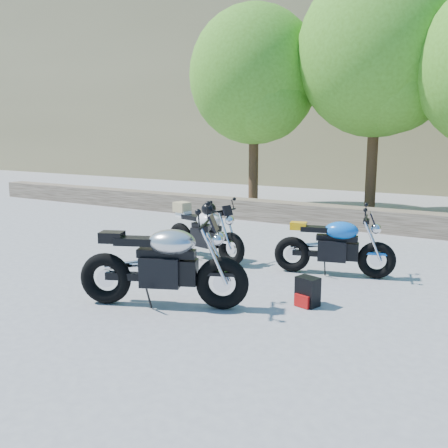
{
  "coord_description": "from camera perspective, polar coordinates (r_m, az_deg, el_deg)",
  "views": [
    {
      "loc": [
        4.21,
        -5.73,
        2.19
      ],
      "look_at": [
        0.2,
        1.0,
        0.75
      ],
      "focal_mm": 40.0,
      "sensor_mm": 36.0,
      "label": 1
    }
  ],
  "objects": [
    {
      "name": "ground",
      "position": [
        7.44,
        -5.31,
        -6.74
      ],
      "size": [
        90.0,
        90.0,
        0.0
      ],
      "primitive_type": "plane",
      "color": "gray",
      "rests_on": "ground"
    },
    {
      "name": "backpack",
      "position": [
        6.52,
        9.5,
        -7.67
      ],
      "size": [
        0.32,
        0.3,
        0.38
      ],
      "rotation": [
        0.0,
        0.0,
        -0.28
      ],
      "color": "black",
      "rests_on": "ground"
    },
    {
      "name": "tree_decid_left",
      "position": [
        14.54,
        3.75,
        16.08
      ],
      "size": [
        3.67,
        3.67,
        5.62
      ],
      "color": "#382314",
      "rests_on": "ground"
    },
    {
      "name": "tree_decid_mid",
      "position": [
        13.8,
        17.49,
        17.64
      ],
      "size": [
        4.08,
        4.08,
        6.24
      ],
      "color": "#382314",
      "rests_on": "ground"
    },
    {
      "name": "stone_wall",
      "position": [
        12.15,
        10.11,
        1.06
      ],
      "size": [
        22.0,
        0.55,
        0.5
      ],
      "primitive_type": "cube",
      "color": "#473B2F",
      "rests_on": "ground"
    },
    {
      "name": "white_bike",
      "position": [
        8.71,
        -2.28,
        -0.79
      ],
      "size": [
        1.82,
        0.66,
        1.02
      ],
      "rotation": [
        0.0,
        0.0,
        -0.22
      ],
      "color": "black",
      "rests_on": "ground"
    },
    {
      "name": "silver_bike",
      "position": [
        6.36,
        -6.89,
        -4.74
      ],
      "size": [
        2.09,
        1.04,
        1.1
      ],
      "rotation": [
        0.0,
        0.0,
        0.4
      ],
      "color": "black",
      "rests_on": "ground"
    },
    {
      "name": "blue_bike",
      "position": [
        7.9,
        12.53,
        -2.53
      ],
      "size": [
        1.84,
        0.69,
        0.93
      ],
      "rotation": [
        0.0,
        0.0,
        0.24
      ],
      "color": "black",
      "rests_on": "ground"
    }
  ]
}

